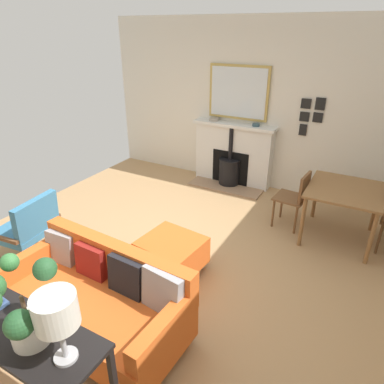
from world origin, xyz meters
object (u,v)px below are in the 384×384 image
mantel_bowl_far (256,125)px  sofa (98,299)px  ottoman (172,253)px  dining_table (344,195)px  mantel_bowl_near (214,119)px  fireplace (232,158)px  armchair_accent (29,225)px  console_table (9,332)px  potted_plant (21,307)px  table_lamp_far_end (56,313)px  dining_chair_near_fireplace (296,196)px

mantel_bowl_far → sofa: mantel_bowl_far is taller
ottoman → dining_table: 2.30m
mantel_bowl_near → ottoman: 2.90m
mantel_bowl_near → fireplace: bearing=86.2°
mantel_bowl_far → sofa: 3.76m
armchair_accent → console_table: armchair_accent is taller
console_table → potted_plant: potted_plant is taller
mantel_bowl_far → potted_plant: potted_plant is taller
table_lamp_far_end → potted_plant: (0.03, -0.27, -0.06)m
fireplace → mantel_bowl_far: size_ratio=11.42×
sofa → potted_plant: (0.82, 0.27, 0.73)m
mantel_bowl_far → sofa: (3.68, -0.12, -0.76)m
potted_plant → console_table: bearing=-96.0°
ottoman → armchair_accent: (0.60, -1.58, 0.21)m
table_lamp_far_end → console_table: bearing=-90.0°
mantel_bowl_near → console_table: bearing=8.0°
potted_plant → table_lamp_far_end: bearing=96.2°
fireplace → ottoman: size_ratio=2.03×
mantel_bowl_far → dining_chair_near_fireplace: bearing=44.0°
armchair_accent → console_table: 1.90m
potted_plant → dining_chair_near_fireplace: potted_plant is taller
dining_table → dining_chair_near_fireplace: size_ratio=1.16×
fireplace → armchair_accent: 3.45m
dining_table → mantel_bowl_far: bearing=-122.8°
mantel_bowl_far → sofa: size_ratio=0.07×
console_table → dining_chair_near_fireplace: dining_chair_near_fireplace is taller
mantel_bowl_near → armchair_accent: bearing=-13.9°
fireplace → dining_table: bearing=63.1°
mantel_bowl_far → potted_plant: (4.50, 0.15, -0.03)m
mantel_bowl_near → console_table: (4.47, 0.63, -0.42)m
dining_table → mantel_bowl_near: bearing=-113.5°
ottoman → console_table: (1.81, -0.14, 0.44)m
ottoman → dining_chair_near_fireplace: 1.92m
sofa → ottoman: size_ratio=2.46×
fireplace → dining_chair_near_fireplace: size_ratio=1.76×
mantel_bowl_near → sofa: 3.82m
fireplace → mantel_bowl_near: bearing=-93.8°
sofa → console_table: 0.86m
table_lamp_far_end → dining_chair_near_fireplace: size_ratio=0.57×
ottoman → armchair_accent: size_ratio=0.86×
dining_chair_near_fireplace → dining_table: bearing=90.7°
mantel_bowl_far → dining_table: mantel_bowl_far is taller
mantel_bowl_near → mantel_bowl_far: (-0.00, 0.76, -0.00)m
fireplace → dining_chair_near_fireplace: fireplace is taller
potted_plant → sofa: bearing=-161.4°
mantel_bowl_far → table_lamp_far_end: (4.47, 0.43, 0.02)m
fireplace → table_lamp_far_end: 4.56m
fireplace → ottoman: bearing=8.4°
mantel_bowl_near → dining_table: 2.58m
armchair_accent → dining_table: armchair_accent is taller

